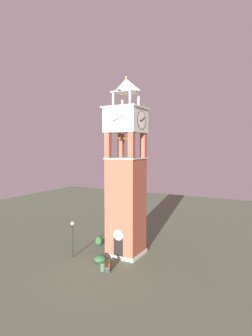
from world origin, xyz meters
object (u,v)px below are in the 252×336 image
Objects in this scene: park_bench at (109,265)px; trash_bin at (103,267)px; clock_tower at (126,182)px; lamp_post at (73,233)px.

trash_bin is (-0.35, -0.51, -0.08)m from park_bench.
clock_tower reaches higher than park_bench.
trash_bin is (0.12, -4.79, -7.52)m from clock_tower.
lamp_post is at bearing 171.57° from park_bench.
trash_bin is at bearing -88.55° from clock_tower.
clock_tower is 7.76m from lamp_post.
lamp_post is (-4.49, -3.54, -5.25)m from clock_tower.
lamp_post is at bearing -141.73° from clock_tower.
lamp_post is 4.81× the size of trash_bin.
park_bench reaches higher than trash_bin.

